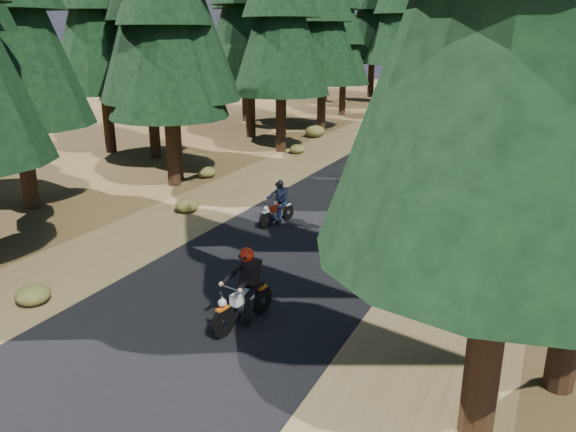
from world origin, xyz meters
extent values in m
plane|color=#412C17|center=(0.00, 0.00, 0.00)|extent=(120.00, 120.00, 0.00)
cube|color=black|center=(0.00, 5.00, 0.01)|extent=(6.00, 100.00, 0.01)
cube|color=brown|center=(-4.60, 5.00, 0.00)|extent=(3.20, 100.00, 0.01)
cube|color=brown|center=(4.60, 5.00, 0.00)|extent=(3.20, 100.00, 0.01)
cylinder|color=black|center=(5.66, -3.70, 2.92)|extent=(0.53, 0.53, 5.85)
cylinder|color=black|center=(-9.82, 1.53, 2.87)|extent=(0.53, 0.53, 5.73)
cone|color=black|center=(-9.82, 1.53, 6.45)|extent=(4.87, 4.87, 7.17)
cylinder|color=black|center=(-7.26, 6.17, 2.67)|extent=(0.51, 0.51, 5.34)
cone|color=black|center=(-7.26, 6.17, 6.01)|extent=(4.54, 4.54, 6.68)
cylinder|color=black|center=(6.06, 4.48, 2.26)|extent=(0.48, 0.48, 4.52)
cone|color=black|center=(6.06, 4.48, 5.08)|extent=(3.84, 3.84, 5.65)
cylinder|color=black|center=(-7.70, 6.96, 3.21)|extent=(0.56, 0.56, 6.43)
cylinder|color=black|center=(-11.13, 9.93, 2.78)|extent=(0.52, 0.52, 5.56)
cone|color=black|center=(-11.13, 9.93, 6.26)|extent=(4.73, 4.73, 6.95)
cylinder|color=black|center=(-6.35, 13.89, 2.86)|extent=(0.53, 0.53, 5.72)
cone|color=black|center=(-6.35, 13.89, 6.43)|extent=(4.86, 4.86, 7.15)
cylinder|color=black|center=(-9.76, 16.85, 3.18)|extent=(0.55, 0.55, 6.37)
cone|color=black|center=(-9.76, 16.85, 7.16)|extent=(5.41, 5.41, 7.96)
cylinder|color=black|center=(-7.00, 20.76, 2.82)|extent=(0.53, 0.53, 5.64)
cone|color=black|center=(-7.00, 20.76, 6.34)|extent=(4.79, 4.79, 7.05)
cylinder|color=black|center=(-10.86, 23.22, 2.72)|extent=(0.52, 0.52, 5.45)
cone|color=black|center=(-10.86, 23.22, 6.13)|extent=(4.63, 4.63, 6.81)
cylinder|color=black|center=(-8.12, 27.46, 2.21)|extent=(0.48, 0.48, 4.42)
cone|color=black|center=(-8.12, 27.46, 4.97)|extent=(3.76, 3.76, 5.52)
cone|color=black|center=(-8.12, 27.46, 6.96)|extent=(2.87, 2.87, 3.98)
cylinder|color=black|center=(-11.79, 32.77, 2.37)|extent=(0.49, 0.49, 4.75)
cone|color=black|center=(-11.79, 32.77, 5.34)|extent=(4.04, 4.04, 5.93)
cone|color=black|center=(-11.79, 32.77, 7.48)|extent=(3.09, 3.09, 4.27)
cylinder|color=black|center=(-14.00, 10.00, 3.00)|extent=(0.54, 0.54, 6.00)
cone|color=black|center=(-14.00, 10.00, 6.75)|extent=(5.10, 5.10, 7.50)
cylinder|color=black|center=(-13.00, 22.00, 3.20)|extent=(0.56, 0.56, 6.40)
cone|color=black|center=(-13.00, 22.00, 7.20)|extent=(5.44, 5.44, 8.00)
cylinder|color=black|center=(-7.00, 37.00, 3.20)|extent=(0.56, 0.56, 6.40)
cone|color=black|center=(-7.00, 37.00, 7.20)|extent=(5.44, 5.44, 8.00)
cylinder|color=black|center=(-10.00, 40.00, 3.40)|extent=(0.57, 0.57, 6.80)
cone|color=black|center=(-10.00, 40.00, 7.65)|extent=(5.78, 5.78, 8.50)
cylinder|color=black|center=(-4.00, 43.00, 3.00)|extent=(0.54, 0.54, 6.00)
cone|color=black|center=(-4.00, 43.00, 6.75)|extent=(5.10, 5.10, 7.50)
cylinder|color=black|center=(4.00, 43.00, 3.20)|extent=(0.56, 0.56, 6.40)
cone|color=black|center=(4.00, 43.00, 7.20)|extent=(5.44, 5.44, 8.00)
cylinder|color=black|center=(0.00, 46.00, 3.40)|extent=(0.57, 0.57, 6.80)
cone|color=black|center=(0.00, 46.00, 7.65)|extent=(5.78, 5.78, 8.50)
cylinder|color=black|center=(-13.00, 36.00, 2.80)|extent=(0.52, 0.52, 5.60)
cone|color=black|center=(-13.00, 36.00, 6.30)|extent=(4.76, 4.76, 7.00)
ellipsoid|color=#474C1E|center=(6.58, 21.27, 0.22)|extent=(0.74, 0.74, 0.45)
ellipsoid|color=#474C1E|center=(4.72, 0.21, 0.29)|extent=(0.95, 0.95, 0.57)
ellipsoid|color=#474C1E|center=(-4.70, 3.42, 0.23)|extent=(0.78, 0.78, 0.47)
ellipsoid|color=#474C1E|center=(-6.37, 18.31, 0.34)|extent=(1.13, 1.13, 0.68)
ellipsoid|color=#474C1E|center=(6.74, 5.49, 0.26)|extent=(0.86, 0.86, 0.52)
ellipsoid|color=#474C1E|center=(-6.75, 7.68, 0.23)|extent=(0.77, 0.77, 0.46)
ellipsoid|color=#474C1E|center=(-5.35, 13.70, 0.23)|extent=(0.77, 0.77, 0.46)
ellipsoid|color=#474C1E|center=(-3.84, -3.61, 0.23)|extent=(0.75, 0.75, 0.45)
ellipsoid|color=#474C1E|center=(4.53, 10.06, 0.24)|extent=(0.79, 0.79, 0.47)
cube|color=black|center=(0.85, -2.40, 1.13)|extent=(0.41, 0.29, 0.54)
sphere|color=#A71806|center=(0.85, -2.40, 1.52)|extent=(0.35, 0.35, 0.30)
cube|color=black|center=(-1.40, 3.61, 0.95)|extent=(0.35, 0.27, 0.45)
sphere|color=black|center=(-1.40, 3.61, 1.29)|extent=(0.31, 0.31, 0.25)
camera|label=1|loc=(6.17, -11.32, 5.78)|focal=35.00mm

